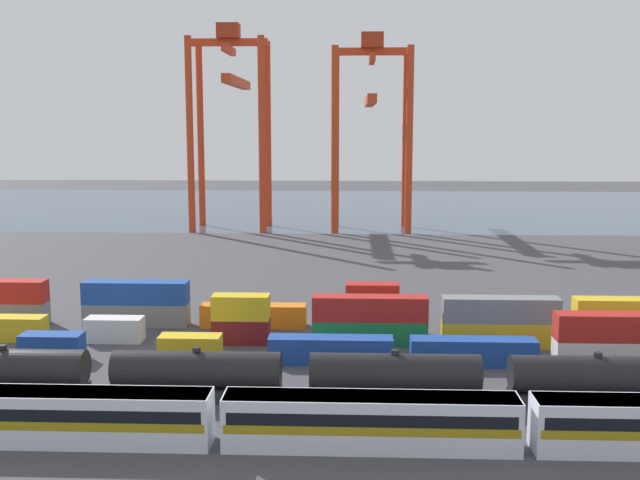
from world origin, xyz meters
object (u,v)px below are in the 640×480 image
(shipping_container_24, at_px, (254,316))
(gantry_crane_west, at_px, (231,106))
(shipping_container_15, at_px, (500,334))
(passenger_train, at_px, (371,419))
(freight_tank_row, at_px, (395,377))
(shipping_container_2, at_px, (331,350))
(shipping_container_4, at_px, (618,353))
(gantry_crane_central, at_px, (371,113))

(shipping_container_24, distance_m, gantry_crane_west, 91.47)
(shipping_container_15, bearing_deg, shipping_container_24, 166.25)
(passenger_train, relative_size, freight_tank_row, 0.81)
(shipping_container_2, height_order, gantry_crane_west, gantry_crane_west)
(shipping_container_4, bearing_deg, gantry_crane_west, 117.88)
(freight_tank_row, bearing_deg, passenger_train, -103.53)
(gantry_crane_central, bearing_deg, gantry_crane_west, -178.95)
(freight_tank_row, relative_size, shipping_container_24, 6.66)
(passenger_train, xyz_separation_m, shipping_container_4, (24.16, 19.59, -0.84))
(shipping_container_2, bearing_deg, shipping_container_4, 0.00)
(shipping_container_15, relative_size, shipping_container_24, 1.00)
(shipping_container_15, xyz_separation_m, shipping_container_24, (-26.82, 6.56, 0.00))
(shipping_container_4, bearing_deg, shipping_container_15, 146.62)
(shipping_container_15, distance_m, shipping_container_24, 27.61)
(passenger_train, height_order, freight_tank_row, freight_tank_row)
(freight_tank_row, height_order, shipping_container_2, freight_tank_row)
(shipping_container_2, xyz_separation_m, shipping_container_15, (17.58, 6.56, 0.00))
(gantry_crane_west, bearing_deg, shipping_container_2, -75.86)
(shipping_container_2, xyz_separation_m, shipping_container_4, (27.54, 0.00, 0.00))
(shipping_container_4, bearing_deg, freight_tank_row, -154.86)
(shipping_container_24, bearing_deg, shipping_container_2, -54.86)
(gantry_crane_west, height_order, gantry_crane_central, gantry_crane_west)
(shipping_container_2, relative_size, shipping_container_24, 1.00)
(shipping_container_4, height_order, gantry_crane_central, gantry_crane_central)
(shipping_container_2, relative_size, shipping_container_4, 1.00)
(passenger_train, distance_m, shipping_container_4, 31.12)
(freight_tank_row, distance_m, shipping_container_24, 27.75)
(passenger_train, xyz_separation_m, freight_tank_row, (2.24, 9.30, -0.00))
(passenger_train, xyz_separation_m, gantry_crane_west, (-28.41, 118.94, 25.31))
(shipping_container_15, bearing_deg, shipping_container_4, -33.38)
(shipping_container_15, xyz_separation_m, gantry_crane_central, (-11.33, 93.36, 24.47))
(shipping_container_24, bearing_deg, passenger_train, -68.91)
(gantry_crane_west, bearing_deg, gantry_crane_central, 1.05)
(shipping_container_15, height_order, gantry_crane_west, gantry_crane_west)
(gantry_crane_central, bearing_deg, shipping_container_2, -93.58)
(passenger_train, distance_m, shipping_container_15, 29.77)
(gantry_crane_west, bearing_deg, shipping_container_24, -79.63)
(shipping_container_4, bearing_deg, passenger_train, -140.96)
(freight_tank_row, distance_m, shipping_container_2, 11.75)
(passenger_train, relative_size, gantry_crane_west, 1.44)
(freight_tank_row, height_order, shipping_container_4, freight_tank_row)
(gantry_crane_west, bearing_deg, shipping_container_15, -65.34)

